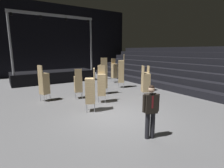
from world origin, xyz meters
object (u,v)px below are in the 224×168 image
at_px(stage_riser, 54,75).
at_px(chair_stack_rear_centre, 103,76).
at_px(chair_stack_mid_left, 78,84).
at_px(man_with_tie, 151,109).
at_px(chair_stack_rear_left, 114,71).
at_px(chair_stack_rear_right, 90,90).
at_px(chair_stack_aisle_left, 146,79).
at_px(chair_stack_front_left, 121,71).
at_px(chair_stack_mid_centre, 44,83).
at_px(chair_stack_front_right, 102,84).
at_px(chair_stack_mid_right, 146,82).

bearing_deg(stage_riser, chair_stack_rear_centre, -77.23).
bearing_deg(chair_stack_rear_centre, chair_stack_mid_left, -158.73).
relative_size(man_with_tie, chair_stack_rear_centre, 0.75).
bearing_deg(chair_stack_rear_left, chair_stack_mid_left, 39.58).
xyz_separation_m(chair_stack_rear_right, chair_stack_aisle_left, (5.09, 1.69, -0.13)).
bearing_deg(chair_stack_front_left, chair_stack_mid_centre, 134.01).
bearing_deg(chair_stack_rear_right, chair_stack_mid_centre, 54.35).
bearing_deg(chair_stack_aisle_left, stage_riser, 55.08).
xyz_separation_m(stage_riser, chair_stack_rear_right, (-0.71, -9.14, 0.43)).
relative_size(chair_stack_rear_right, chair_stack_aisle_left, 1.14).
relative_size(chair_stack_rear_left, chair_stack_rear_right, 1.04).
distance_m(stage_riser, chair_stack_front_right, 8.18).
relative_size(stage_riser, chair_stack_rear_left, 3.35).
xyz_separation_m(chair_stack_front_right, chair_stack_aisle_left, (3.94, 0.70, -0.13)).
height_order(chair_stack_rear_right, chair_stack_aisle_left, chair_stack_rear_right).
distance_m(chair_stack_front_right, chair_stack_mid_right, 2.71).
bearing_deg(stage_riser, chair_stack_mid_left, -92.82).
relative_size(chair_stack_mid_right, chair_stack_aisle_left, 1.09).
xyz_separation_m(chair_stack_front_right, chair_stack_rear_centre, (1.04, 1.59, 0.17)).
distance_m(chair_stack_mid_right, chair_stack_rear_centre, 2.79).
xyz_separation_m(stage_riser, chair_stack_aisle_left, (4.39, -7.46, 0.30)).
bearing_deg(chair_stack_rear_right, chair_stack_aisle_left, -43.08).
distance_m(man_with_tie, chair_stack_mid_centre, 6.69).
distance_m(stage_riser, chair_stack_mid_left, 6.72).
distance_m(stage_riser, man_with_tie, 12.56).
height_order(chair_stack_mid_centre, chair_stack_rear_right, same).
bearing_deg(chair_stack_rear_right, chair_stack_rear_centre, -11.80).
distance_m(chair_stack_front_left, chair_stack_mid_right, 3.38).
bearing_deg(chair_stack_rear_centre, stage_riser, 119.57).
distance_m(chair_stack_mid_left, chair_stack_mid_right, 4.02).
xyz_separation_m(chair_stack_mid_left, chair_stack_mid_right, (3.39, -2.15, 0.08)).
height_order(chair_stack_mid_right, chair_stack_rear_left, chair_stack_rear_left).
relative_size(chair_stack_front_left, chair_stack_front_right, 1.25).
bearing_deg(chair_stack_mid_centre, chair_stack_front_left, 74.31).
relative_size(man_with_tie, chair_stack_mid_centre, 0.87).
relative_size(chair_stack_mid_right, chair_stack_rear_right, 0.96).
distance_m(chair_stack_mid_right, chair_stack_aisle_left, 1.93).
height_order(stage_riser, chair_stack_rear_left, stage_riser).
distance_m(chair_stack_rear_left, chair_stack_rear_right, 7.71).
bearing_deg(chair_stack_mid_left, chair_stack_rear_centre, 18.01).
relative_size(chair_stack_front_right, chair_stack_aisle_left, 1.14).
relative_size(chair_stack_front_left, chair_stack_mid_right, 1.30).
height_order(chair_stack_mid_right, chair_stack_aisle_left, chair_stack_mid_right).
bearing_deg(chair_stack_mid_centre, chair_stack_rear_centre, 61.81).
height_order(chair_stack_front_left, chair_stack_aisle_left, chair_stack_front_left).
distance_m(stage_riser, chair_stack_rear_centre, 6.76).
bearing_deg(chair_stack_mid_centre, chair_stack_rear_right, 4.04).
relative_size(chair_stack_mid_right, chair_stack_rear_centre, 0.82).
xyz_separation_m(man_with_tie, chair_stack_mid_right, (3.29, 3.70, -0.03)).
distance_m(chair_stack_mid_left, chair_stack_aisle_left, 4.78).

